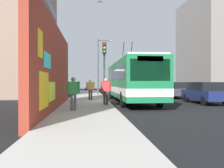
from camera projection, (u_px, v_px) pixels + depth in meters
The scene contains 15 objects.
ground_plane at pixel (108, 103), 18.13m from camera, with size 80.00×80.00×0.00m, color black.
sidewalk_slab at pixel (87, 102), 17.98m from camera, with size 48.00×3.20×0.15m, color #ADA8A0.
graffiti_wall at pixel (55, 68), 13.13m from camera, with size 12.67×0.32×4.69m.
building_far_left at pixel (22, 1), 27.44m from camera, with size 13.78×6.08×21.91m.
building_far_right at pixel (212, 45), 35.67m from camera, with size 12.05×6.87×14.23m.
city_bus at pixel (131, 79), 18.73m from camera, with size 12.21×2.61×4.99m.
parked_car_navy at pixel (204, 92), 17.46m from camera, with size 4.52×1.78×1.58m.
parked_car_dark_gray at pixel (174, 90), 23.78m from camera, with size 4.83×1.75×1.58m.
pedestrian_midblock at pixel (90, 88), 19.10m from camera, with size 0.22×0.75×1.66m.
pedestrian_near_wall at pixel (73, 91), 11.93m from camera, with size 0.22×0.67×1.68m.
pedestrian_at_curb at pixel (106, 89), 14.98m from camera, with size 0.22×0.67×1.68m.
traffic_light at pixel (104, 62), 17.51m from camera, with size 0.49×0.28×4.38m.
street_lamp at pixel (100, 63), 27.38m from camera, with size 0.44×1.73×6.43m.
flying_pigeons at pixel (100, 2), 22.70m from camera, with size 0.32×0.52×0.18m.
curbside_puddle at pixel (117, 103), 17.95m from camera, with size 1.16×1.16×0.00m, color black.
Camera 1 is at (-18.06, 1.45, 1.57)m, focal length 38.00 mm.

